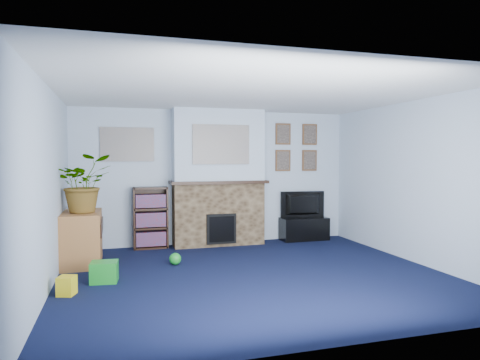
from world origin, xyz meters
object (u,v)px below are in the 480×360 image
object	(u,v)px
television	(304,205)
bookshelf	(151,219)
sideboard	(82,240)
tv_stand	(304,228)

from	to	relation	value
television	bookshelf	bearing A→B (deg)	5.09
television	sideboard	size ratio (longest dim) A/B	0.87
bookshelf	sideboard	world-z (taller)	bookshelf
tv_stand	television	size ratio (longest dim) A/B	1.04
television	bookshelf	size ratio (longest dim) A/B	0.81
bookshelf	sideboard	size ratio (longest dim) A/B	1.07
television	sideboard	bearing A→B (deg)	17.49
television	bookshelf	distance (m)	2.85
tv_stand	bookshelf	bearing A→B (deg)	178.46
television	bookshelf	xyz separation A→B (m)	(-2.84, 0.06, -0.17)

